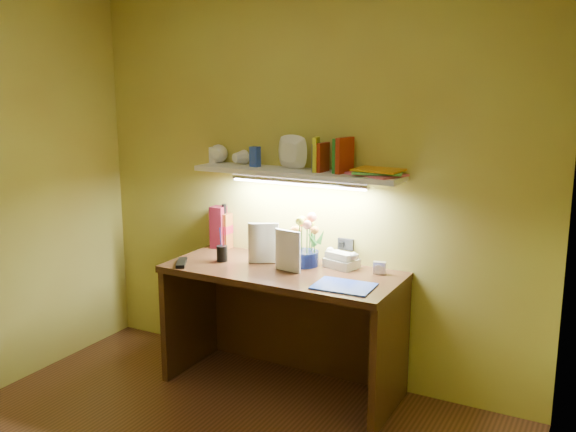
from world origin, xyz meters
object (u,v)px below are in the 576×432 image
(flower_bouquet, at_px, (304,240))
(whisky_bottle, at_px, (225,226))
(desk_clock, at_px, (380,268))
(desk, at_px, (282,329))
(telephone, at_px, (342,259))

(flower_bouquet, bearing_deg, whisky_bottle, 169.87)
(flower_bouquet, xyz_separation_m, desk_clock, (0.46, 0.05, -0.12))
(desk, relative_size, flower_bouquet, 4.56)
(desk, height_order, whisky_bottle, whisky_bottle)
(desk, bearing_deg, whisky_bottle, 156.20)
(desk, height_order, telephone, telephone)
(desk_clock, distance_m, whisky_bottle, 1.11)
(telephone, xyz_separation_m, desk_clock, (0.24, -0.01, -0.02))
(desk_clock, bearing_deg, desk, -173.51)
(desk_clock, relative_size, whisky_bottle, 0.24)
(flower_bouquet, height_order, desk_clock, flower_bouquet)
(desk, xyz_separation_m, flower_bouquet, (0.08, 0.14, 0.53))
(telephone, xyz_separation_m, whisky_bottle, (-0.86, 0.05, 0.09))
(flower_bouquet, xyz_separation_m, telephone, (0.22, 0.06, -0.10))
(flower_bouquet, xyz_separation_m, whisky_bottle, (-0.64, 0.12, -0.01))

